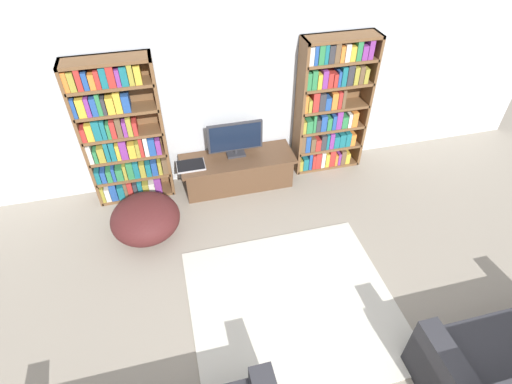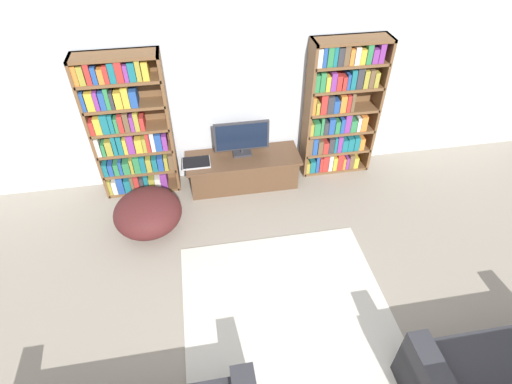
% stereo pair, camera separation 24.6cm
% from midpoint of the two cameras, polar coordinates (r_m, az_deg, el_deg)
% --- Properties ---
extents(wall_back, '(8.80, 0.06, 2.60)m').
position_cam_midpoint_polar(wall_back, '(5.05, -1.23, 15.12)').
color(wall_back, silver).
rests_on(wall_back, ground_plane).
extents(bookshelf_left, '(0.95, 0.30, 1.85)m').
position_cam_midpoint_polar(bookshelf_left, '(5.08, -16.35, 8.47)').
color(bookshelf_left, brown).
rests_on(bookshelf_left, ground_plane).
extents(bookshelf_right, '(0.95, 0.30, 1.85)m').
position_cam_midpoint_polar(bookshelf_right, '(5.39, 13.07, 11.35)').
color(bookshelf_right, brown).
rests_on(bookshelf_right, ground_plane).
extents(tv_stand, '(1.49, 0.54, 0.43)m').
position_cam_midpoint_polar(tv_stand, '(5.35, -0.58, 3.13)').
color(tv_stand, brown).
rests_on(tv_stand, ground_plane).
extents(television, '(0.71, 0.16, 0.48)m').
position_cam_midpoint_polar(television, '(5.14, -0.74, 7.72)').
color(television, '#2D2D33').
rests_on(television, tv_stand).
extents(laptop, '(0.36, 0.25, 0.03)m').
position_cam_midpoint_polar(laptop, '(5.15, -7.18, 4.16)').
color(laptop, '#B7B7BC').
rests_on(laptop, tv_stand).
extents(area_rug, '(2.04, 1.89, 0.02)m').
position_cam_midpoint_polar(area_rug, '(4.19, 6.06, -16.16)').
color(area_rug, beige).
rests_on(area_rug, ground_plane).
extents(beanbag_ottoman, '(0.80, 0.80, 0.47)m').
position_cam_midpoint_polar(beanbag_ottoman, '(4.85, -13.80, -2.91)').
color(beanbag_ottoman, '#4C1E1E').
rests_on(beanbag_ottoman, ground_plane).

